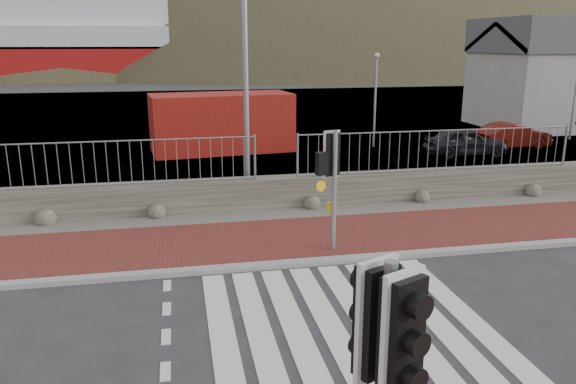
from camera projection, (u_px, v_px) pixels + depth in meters
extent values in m
plane|color=#28282B|center=(354.00, 334.00, 9.12)|extent=(220.00, 220.00, 0.00)
cube|color=maroon|center=(296.00, 239.00, 13.37)|extent=(40.00, 3.00, 0.08)
cube|color=gray|center=(311.00, 262.00, 11.95)|extent=(40.00, 0.25, 0.12)
cube|color=silver|center=(225.00, 347.00, 8.73)|extent=(0.42, 5.60, 0.01)
cube|color=silver|center=(263.00, 343.00, 8.84)|extent=(0.42, 5.60, 0.01)
cube|color=silver|center=(300.00, 339.00, 8.95)|extent=(0.42, 5.60, 0.01)
cube|color=silver|center=(336.00, 336.00, 9.06)|extent=(0.42, 5.60, 0.01)
cube|color=silver|center=(371.00, 332.00, 9.18)|extent=(0.42, 5.60, 0.01)
cube|color=silver|center=(406.00, 328.00, 9.29)|extent=(0.42, 5.60, 0.01)
cube|color=silver|center=(440.00, 325.00, 9.40)|extent=(0.42, 5.60, 0.01)
cube|color=silver|center=(472.00, 322.00, 9.52)|extent=(0.42, 5.60, 0.01)
cube|color=#59544C|center=(281.00, 215.00, 15.27)|extent=(40.00, 1.50, 0.06)
cube|color=#48443B|center=(276.00, 193.00, 15.92)|extent=(40.00, 0.60, 0.90)
cylinder|color=gray|center=(93.00, 142.00, 14.44)|extent=(8.40, 0.04, 0.04)
cylinder|color=gray|center=(255.00, 158.00, 15.39)|extent=(0.07, 0.07, 1.20)
cylinder|color=gray|center=(439.00, 131.00, 16.25)|extent=(8.40, 0.04, 0.04)
cylinder|color=gray|center=(298.00, 157.00, 15.62)|extent=(0.07, 0.07, 1.20)
cylinder|color=gray|center=(565.00, 146.00, 17.20)|extent=(0.07, 0.07, 1.20)
cube|color=#4C4C4F|center=(219.00, 116.00, 35.54)|extent=(120.00, 40.00, 0.50)
cube|color=#3F4C54|center=(197.00, 80.00, 68.69)|extent=(220.00, 50.00, 0.05)
cube|color=silver|center=(41.00, 3.00, 67.68)|extent=(30.00, 12.00, 6.00)
ellipsoid|color=#333520|center=(106.00, 192.00, 94.74)|extent=(106.40, 68.40, 76.00)
ellipsoid|color=#333520|center=(359.00, 210.00, 104.78)|extent=(140.00, 90.00, 100.00)
ellipsoid|color=#333520|center=(576.00, 169.00, 111.71)|extent=(112.00, 72.00, 80.00)
cube|color=black|center=(388.00, 327.00, 4.58)|extent=(0.48, 0.40, 1.10)
sphere|color=#0CE53F|center=(386.00, 361.00, 4.66)|extent=(0.16, 0.16, 0.16)
cylinder|color=gray|center=(334.00, 193.00, 12.32)|extent=(0.11, 0.11, 2.77)
cube|color=yellow|center=(334.00, 208.00, 12.41)|extent=(0.16, 0.12, 0.22)
cube|color=black|center=(335.00, 155.00, 12.10)|extent=(0.45, 0.35, 1.04)
sphere|color=#0CE53F|center=(335.00, 169.00, 12.18)|extent=(0.15, 0.15, 0.15)
cube|color=black|center=(321.00, 164.00, 11.97)|extent=(0.26, 0.22, 0.50)
cylinder|color=gray|center=(245.00, 45.00, 15.49)|extent=(0.16, 0.16, 8.99)
cube|color=#9E2011|center=(222.00, 123.00, 24.03)|extent=(6.16, 3.17, 2.46)
imported|color=black|center=(466.00, 142.00, 23.25)|extent=(3.47, 1.62, 1.15)
imported|color=#52110B|center=(512.00, 136.00, 24.74)|extent=(3.57, 1.61, 1.14)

